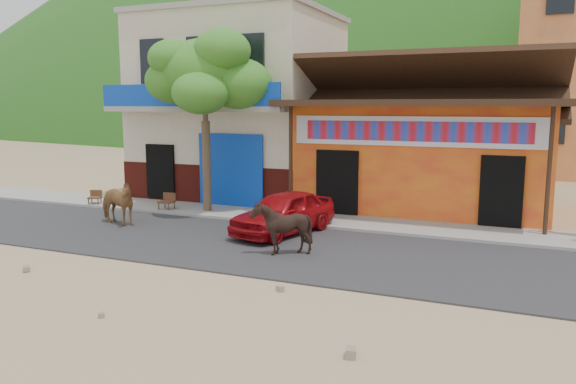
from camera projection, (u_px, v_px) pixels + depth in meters
name	position (u px, v px, depth m)	size (l,w,h in m)	color
ground	(251.00, 278.00, 11.90)	(120.00, 120.00, 0.00)	#9E825B
road	(296.00, 250.00, 14.17)	(60.00, 5.00, 0.04)	#28282B
sidewalk	(339.00, 222.00, 17.34)	(60.00, 2.00, 0.12)	gray
dance_club	(428.00, 157.00, 19.93)	(8.00, 6.00, 3.60)	orange
cafe_building	(241.00, 109.00, 22.59)	(7.00, 6.00, 7.00)	beige
hillside	(492.00, 41.00, 73.63)	(100.00, 40.00, 24.00)	#194C14
tree	(206.00, 121.00, 18.48)	(3.00, 3.00, 6.00)	#2D721E
cow_tan	(116.00, 203.00, 16.99)	(0.73, 1.60, 1.35)	#986A3D
cow_dark	(281.00, 228.00, 13.57)	(1.06, 1.20, 1.32)	black
red_car	(284.00, 212.00, 15.82)	(1.43, 3.56, 1.21)	#A00B12
scooter	(280.00, 206.00, 17.29)	(0.59, 1.69, 0.89)	black
cafe_chair_left	(94.00, 191.00, 20.14)	(0.42, 0.42, 0.90)	#482A18
cafe_chair_right	(166.00, 194.00, 19.09)	(0.47, 0.47, 1.02)	#522D1B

